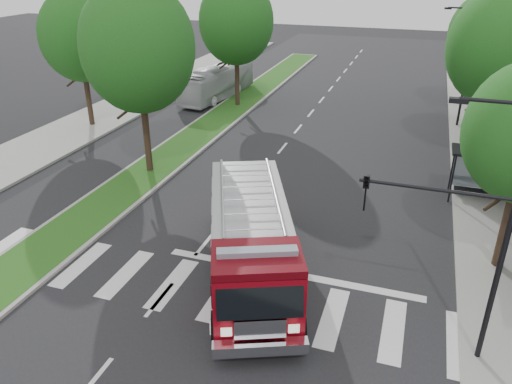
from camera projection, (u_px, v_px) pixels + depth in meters
ground at (205, 243)px, 21.11m from camera, size 140.00×140.00×0.00m
sidewalk_right at (502, 187)px, 26.04m from camera, size 5.00×80.00×0.15m
sidewalk_left at (69, 133)px, 33.78m from camera, size 5.00×80.00×0.15m
median at (228, 112)px, 38.17m from camera, size 3.00×50.00×0.15m
bus_shelter at (486, 162)px, 23.97m from camera, size 3.20×1.60×2.61m
tree_right_mid at (500, 47)px, 26.96m from camera, size 5.60×5.60×9.72m
tree_right_far at (484, 34)px, 35.78m from camera, size 5.00×5.00×8.73m
tree_median_near at (138, 48)px, 25.00m from camera, size 5.80×5.80×10.16m
tree_median_far at (236, 21)px, 37.10m from camera, size 5.60×5.60×9.72m
tree_left_mid at (79, 36)px, 32.70m from camera, size 5.20×5.20×9.16m
streetlight_right_near at (474, 220)px, 13.34m from camera, size 4.08×0.22×8.00m
streetlight_right_far at (466, 63)px, 33.28m from camera, size 2.11×0.20×8.00m
fire_engine at (250, 240)px, 18.35m from camera, size 6.20×9.75×3.26m
city_bus at (217, 82)px, 41.70m from camera, size 3.22×9.64×2.63m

